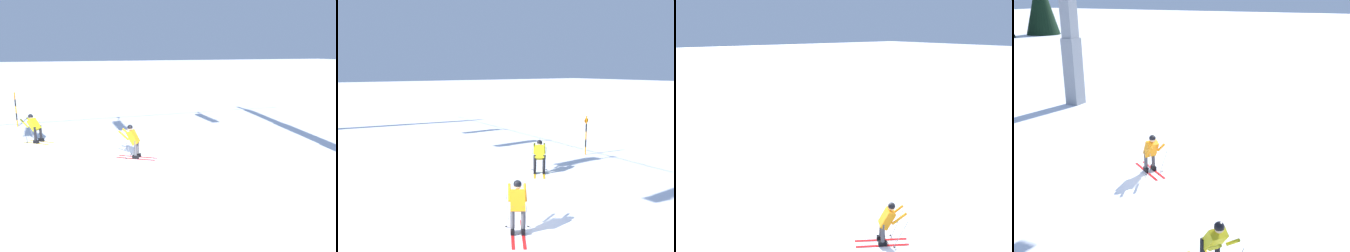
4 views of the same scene
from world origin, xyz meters
TOP-DOWN VIEW (x-y plane):
  - ground_plane at (0.00, 0.00)m, footprint 260.00×260.00m
  - skier_carving_main at (-0.16, 0.51)m, footprint 1.69×1.35m

SIDE VIEW (x-z plane):
  - ground_plane at x=0.00m, z-range 0.00..0.00m
  - skier_carving_main at x=-0.16m, z-range 0.05..1.65m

